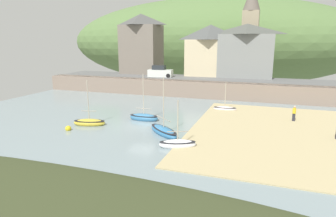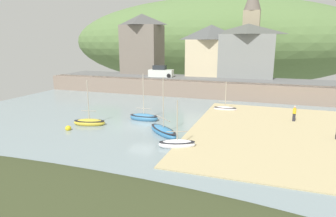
{
  "view_description": "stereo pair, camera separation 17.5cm",
  "coord_description": "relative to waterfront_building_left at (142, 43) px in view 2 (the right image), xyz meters",
  "views": [
    {
      "loc": [
        11.72,
        -25.95,
        8.34
      ],
      "look_at": [
        1.87,
        2.79,
        1.33
      ],
      "focal_mm": 31.39,
      "sensor_mm": 36.0,
      "label": 1
    },
    {
      "loc": [
        11.89,
        -25.89,
        8.34
      ],
      "look_at": [
        1.87,
        2.79,
        1.33
      ],
      "focal_mm": 31.39,
      "sensor_mm": 36.0,
      "label": 2
    }
  ],
  "objects": [
    {
      "name": "mooring_buoy",
      "position": [
        5.01,
        -28.83,
        -7.69
      ],
      "size": [
        0.56,
        0.56,
        0.56
      ],
      "color": "yellow",
      "rests_on": "ground"
    },
    {
      "name": "parked_car_near_slipway",
      "position": [
        5.34,
        -4.5,
        -4.66
      ],
      "size": [
        4.22,
        2.02,
        1.95
      ],
      "rotation": [
        0.0,
        0.0,
        0.08
      ],
      "color": "silver",
      "rests_on": "ground"
    },
    {
      "name": "waterfront_building_right",
      "position": [
        18.96,
        0.0,
        -1.06
      ],
      "size": [
        9.04,
        5.65,
        8.69
      ],
      "color": "gray",
      "rests_on": "ground"
    },
    {
      "name": "quay_seawall",
      "position": [
        11.02,
        -7.7,
        -6.51
      ],
      "size": [
        48.0,
        9.4,
        2.4
      ],
      "color": "gray",
      "rests_on": "ground"
    },
    {
      "name": "hillside_backdrop",
      "position": [
        7.17,
        30.0,
        0.15
      ],
      "size": [
        80.0,
        44.0,
        22.89
      ],
      "color": "#56743F",
      "rests_on": "ground"
    },
    {
      "name": "dinghy_open_wooden",
      "position": [
        16.26,
        -29.83,
        -7.59
      ],
      "size": [
        3.17,
        2.09,
        4.05
      ],
      "rotation": [
        0.0,
        0.0,
        0.37
      ],
      "color": "white",
      "rests_on": "ground"
    },
    {
      "name": "person_on_slipway",
      "position": [
        25.59,
        -18.59,
        -6.88
      ],
      "size": [
        0.34,
        0.34,
        1.62
      ],
      "color": "#282833",
      "rests_on": "ground"
    },
    {
      "name": "church_with_spire",
      "position": [
        19.13,
        4.0,
        2.57
      ],
      "size": [
        3.0,
        3.0,
        15.61
      ],
      "color": "tan",
      "rests_on": "ground"
    },
    {
      "name": "sailboat_white_hull",
      "position": [
        5.88,
        -26.59,
        -7.59
      ],
      "size": [
        3.46,
        2.07,
        4.77
      ],
      "rotation": [
        0.0,
        0.0,
        0.25
      ],
      "color": "gold",
      "rests_on": "ground"
    },
    {
      "name": "rowboat_small_beached",
      "position": [
        17.96,
        -15.61,
        -7.64
      ],
      "size": [
        2.85,
        1.1,
        3.67
      ],
      "rotation": [
        0.0,
        0.0,
        0.05
      ],
      "color": "silver",
      "rests_on": "ground"
    },
    {
      "name": "waterfront_building_centre",
      "position": [
        12.91,
        0.0,
        -1.06
      ],
      "size": [
        8.09,
        5.46,
        8.63
      ],
      "color": "beige",
      "rests_on": "ground"
    },
    {
      "name": "fishing_boat_green",
      "position": [
        14.03,
        -26.95,
        -7.58
      ],
      "size": [
        4.03,
        3.77,
        5.43
      ],
      "rotation": [
        0.0,
        0.0,
        -0.72
      ],
      "color": "teal",
      "rests_on": "ground"
    },
    {
      "name": "sailboat_tall_mast",
      "position": [
        10.35,
        -23.06,
        -7.56
      ],
      "size": [
        3.21,
        1.27,
        5.21
      ],
      "rotation": [
        0.0,
        0.0,
        -0.0
      ],
      "color": "teal",
      "rests_on": "ground"
    },
    {
      "name": "waterfront_building_left",
      "position": [
        0.0,
        0.0,
        0.0
      ],
      "size": [
        7.12,
        5.8,
        10.77
      ],
      "color": "slate",
      "rests_on": "ground"
    },
    {
      "name": "ground",
      "position": [
        12.42,
        -34.76,
        -7.7
      ],
      "size": [
        48.0,
        41.0,
        0.61
      ],
      "color": "gray"
    }
  ]
}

